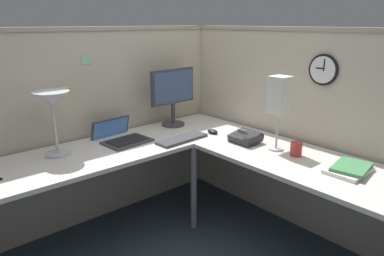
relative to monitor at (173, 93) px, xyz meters
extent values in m
plane|color=#2D3842|center=(-0.34, -0.64, -1.02)|extent=(6.80, 6.80, 0.00)
cube|color=#B7AD99|center=(-0.70, 0.23, -0.25)|extent=(2.57, 0.10, 1.55)
cube|color=gray|center=(-0.70, 0.23, 0.54)|extent=(2.57, 0.12, 0.03)
cube|color=#B7AD99|center=(0.53, -0.90, -0.25)|extent=(0.10, 2.37, 1.55)
cube|color=gray|center=(0.53, -0.90, 0.54)|extent=(0.12, 2.37, 0.03)
cube|color=beige|center=(-0.71, -0.17, -0.31)|extent=(2.35, 0.66, 0.03)
cube|color=beige|center=(0.13, -1.24, -0.31)|extent=(0.66, 1.49, 0.03)
cylinder|color=slate|center=(-0.18, -0.48, -0.67)|extent=(0.05, 0.05, 0.70)
cylinder|color=#38383D|center=(0.00, 0.00, -0.28)|extent=(0.20, 0.20, 0.02)
cylinder|color=#38383D|center=(0.00, 0.00, -0.18)|extent=(0.04, 0.04, 0.20)
cube|color=#38383D|center=(0.00, 0.00, 0.06)|extent=(0.46, 0.05, 0.30)
cube|color=#384C72|center=(0.00, -0.02, 0.06)|extent=(0.42, 0.03, 0.26)
cube|color=#38383D|center=(-0.56, -0.14, -0.29)|extent=(0.36, 0.27, 0.02)
cube|color=black|center=(-0.56, -0.14, -0.28)|extent=(0.31, 0.21, 0.00)
cube|color=#38383D|center=(-0.58, 0.08, -0.25)|extent=(0.34, 0.10, 0.22)
cube|color=#4C84D8|center=(-0.58, 0.07, -0.25)|extent=(0.31, 0.08, 0.18)
cube|color=#38383D|center=(-0.21, -0.38, -0.28)|extent=(0.44, 0.16, 0.02)
ellipsoid|color=black|center=(0.09, -0.41, -0.28)|extent=(0.06, 0.10, 0.03)
cylinder|color=#B7BABF|center=(-1.06, -0.05, -0.29)|extent=(0.17, 0.17, 0.02)
cylinder|color=#B7BABF|center=(-1.06, -0.05, -0.09)|extent=(0.02, 0.02, 0.38)
cone|color=#B7BABF|center=(-1.06, -0.05, 0.11)|extent=(0.24, 0.24, 0.09)
cube|color=#232326|center=(0.12, -0.73, -0.26)|extent=(0.19, 0.20, 0.10)
cube|color=#8CA58C|center=(0.12, -0.70, -0.22)|extent=(0.01, 0.09, 0.04)
cube|color=#232326|center=(0.12, -0.82, -0.24)|extent=(0.19, 0.04, 0.04)
cube|color=silver|center=(0.17, -1.52, -0.28)|extent=(0.29, 0.22, 0.02)
cube|color=#3F7F4C|center=(0.18, -1.53, -0.26)|extent=(0.29, 0.23, 0.02)
cylinder|color=#B7BABF|center=(0.17, -0.98, -0.29)|extent=(0.11, 0.11, 0.01)
cylinder|color=#B7BABF|center=(0.17, -0.98, -0.15)|extent=(0.02, 0.02, 0.27)
cube|color=silver|center=(0.17, -0.98, 0.11)|extent=(0.13, 0.13, 0.26)
cylinder|color=#B2332D|center=(0.17, -1.15, -0.25)|extent=(0.08, 0.08, 0.10)
cylinder|color=black|center=(0.48, -1.12, 0.27)|extent=(0.03, 0.22, 0.22)
cylinder|color=white|center=(0.46, -1.12, 0.27)|extent=(0.00, 0.19, 0.19)
cube|color=black|center=(0.46, -1.10, 0.28)|extent=(0.00, 0.06, 0.01)
cube|color=black|center=(0.46, -1.13, 0.30)|extent=(0.00, 0.01, 0.08)
cube|color=#8CCC99|center=(-0.69, 0.18, 0.31)|extent=(0.08, 0.00, 0.06)
cube|color=#EAD84C|center=(-0.90, 0.18, 0.10)|extent=(0.07, 0.00, 0.07)
camera|label=1|loc=(-1.88, -2.42, 0.59)|focal=33.41mm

